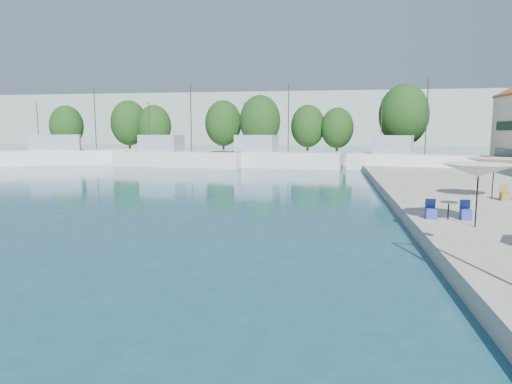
% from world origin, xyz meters
% --- Properties ---
extents(quay_far, '(90.00, 16.00, 0.60)m').
position_xyz_m(quay_far, '(-8.00, 67.00, 0.30)').
color(quay_far, gray).
rests_on(quay_far, ground).
extents(hill_west, '(180.00, 40.00, 16.00)m').
position_xyz_m(hill_west, '(-30.00, 160.00, 8.00)').
color(hill_west, '#8F9C91').
rests_on(hill_west, ground).
extents(hill_east, '(140.00, 40.00, 12.00)m').
position_xyz_m(hill_east, '(40.00, 180.00, 6.00)').
color(hill_east, '#8F9C91').
rests_on(hill_east, ground).
extents(trawler_01, '(19.92, 13.57, 10.20)m').
position_xyz_m(trawler_01, '(-30.37, 57.00, 1.07)').
color(trawler_01, white).
rests_on(trawler_01, ground).
extents(trawler_02, '(16.15, 5.58, 10.20)m').
position_xyz_m(trawler_02, '(-16.06, 55.14, 1.07)').
color(trawler_02, silver).
rests_on(trawler_02, ground).
extents(trawler_03, '(15.97, 5.94, 10.20)m').
position_xyz_m(trawler_03, '(-4.39, 55.82, 1.07)').
color(trawler_03, silver).
rests_on(trawler_03, ground).
extents(trawler_04, '(13.74, 7.10, 10.20)m').
position_xyz_m(trawler_04, '(10.80, 53.03, 1.07)').
color(trawler_04, silver).
rests_on(trawler_04, ground).
extents(tree_01, '(5.19, 5.19, 7.68)m').
position_xyz_m(tree_01, '(-38.93, 68.85, 5.03)').
color(tree_01, '#3F2B19').
rests_on(tree_01, quay_far).
extents(tree_02, '(5.76, 5.76, 8.53)m').
position_xyz_m(tree_02, '(-29.59, 71.43, 5.52)').
color(tree_02, '#3F2B19').
rests_on(tree_02, quay_far).
extents(tree_03, '(5.14, 5.14, 7.61)m').
position_xyz_m(tree_03, '(-24.28, 68.87, 4.99)').
color(tree_03, '#3F2B19').
rests_on(tree_03, quay_far).
extents(tree_04, '(5.68, 5.68, 8.41)m').
position_xyz_m(tree_04, '(-14.15, 71.87, 5.45)').
color(tree_04, '#3F2B19').
rests_on(tree_04, quay_far).
extents(tree_05, '(6.00, 6.00, 8.88)m').
position_xyz_m(tree_05, '(-7.83, 68.63, 5.72)').
color(tree_05, '#3F2B19').
rests_on(tree_05, quay_far).
extents(tree_06, '(5.12, 5.12, 7.59)m').
position_xyz_m(tree_06, '(-1.01, 71.71, 4.98)').
color(tree_06, '#3F2B19').
rests_on(tree_06, quay_far).
extents(tree_07, '(4.80, 4.80, 7.11)m').
position_xyz_m(tree_07, '(3.37, 70.82, 4.70)').
color(tree_07, '#3F2B19').
rests_on(tree_07, quay_far).
extents(tree_08, '(6.88, 6.88, 10.19)m').
position_xyz_m(tree_08, '(12.49, 68.95, 6.48)').
color(tree_08, '#3F2B19').
rests_on(tree_08, quay_far).
extents(umbrella_white, '(2.80, 2.80, 2.47)m').
position_xyz_m(umbrella_white, '(8.18, 20.36, 2.82)').
color(umbrella_white, black).
rests_on(umbrella_white, quay_right).
extents(umbrella_cream, '(2.96, 2.96, 2.25)m').
position_xyz_m(umbrella_cream, '(11.36, 28.36, 2.60)').
color(umbrella_cream, black).
rests_on(umbrella_cream, quay_right).
extents(cafe_table_02, '(1.82, 0.70, 0.76)m').
position_xyz_m(cafe_table_02, '(7.52, 21.80, 0.89)').
color(cafe_table_02, black).
rests_on(cafe_table_02, quay_right).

